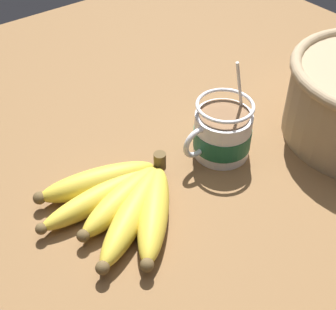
{
  "coord_description": "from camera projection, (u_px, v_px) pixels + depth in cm",
  "views": [
    {
      "loc": [
        38.89,
        46.04,
        56.22
      ],
      "look_at": [
        5.27,
        2.21,
        7.27
      ],
      "focal_mm": 50.0,
      "sensor_mm": 36.0,
      "label": 1
    }
  ],
  "objects": [
    {
      "name": "table",
      "position": [
        184.0,
        161.0,
        0.81
      ],
      "size": [
        133.57,
        133.57,
        2.82
      ],
      "color": "brown",
      "rests_on": "ground"
    },
    {
      "name": "banana_bunch",
      "position": [
        121.0,
        201.0,
        0.7
      ],
      "size": [
        22.94,
        23.07,
        4.5
      ],
      "color": "brown",
      "rests_on": "table"
    },
    {
      "name": "coffee_mug",
      "position": [
        222.0,
        133.0,
        0.78
      ],
      "size": [
        14.21,
        9.77,
        17.13
      ],
      "color": "silver",
      "rests_on": "table"
    }
  ]
}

